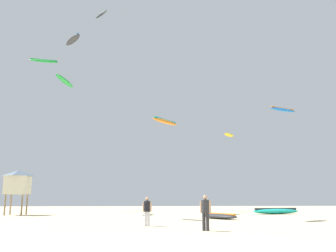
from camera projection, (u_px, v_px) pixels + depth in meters
ground_plane at (218, 247)px, 11.78m from camera, size 120.00×120.00×0.00m
person_foreground at (205, 210)px, 17.80m from camera, size 0.50×0.38×1.70m
person_midground at (147, 209)px, 20.77m from camera, size 0.51×0.36×1.61m
kite_grounded_near at (276, 211)px, 35.94m from camera, size 5.12×2.30×0.58m
kite_grounded_mid at (219, 216)px, 27.65m from camera, size 2.73×3.71×0.44m
lifeguard_tower at (18, 182)px, 34.45m from camera, size 2.30×2.30×4.15m
kite_aloft_0 at (73, 40)px, 32.58m from camera, size 2.09×2.84×0.48m
kite_aloft_1 at (101, 15)px, 53.54m from camera, size 2.37×2.85×0.72m
kite_aloft_2 at (229, 135)px, 55.26m from camera, size 2.57×3.28×0.39m
kite_aloft_3 at (165, 122)px, 38.31m from camera, size 3.50×3.86×0.74m
kite_aloft_5 at (44, 61)px, 52.34m from camera, size 4.10×1.87×0.85m
kite_aloft_6 at (65, 81)px, 39.55m from camera, size 1.93×4.50×0.90m
kite_aloft_7 at (283, 110)px, 43.47m from camera, size 4.02×2.59×0.78m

